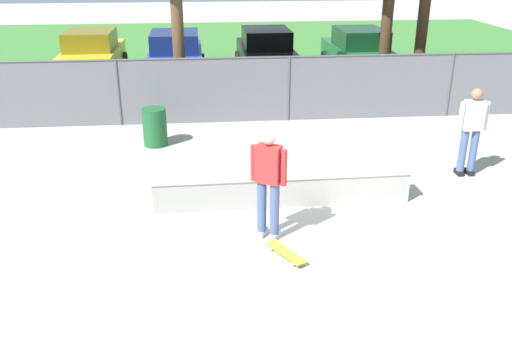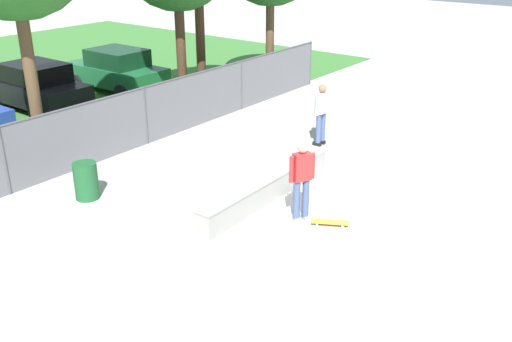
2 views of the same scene
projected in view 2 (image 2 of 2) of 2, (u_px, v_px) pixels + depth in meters
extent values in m
plane|color=#ADAAA3|center=(331.00, 200.00, 13.52)|extent=(80.00, 80.00, 0.00)
cube|color=#A8A59E|center=(267.00, 189.00, 13.47)|extent=(4.64, 0.52, 0.56)
cube|color=beige|center=(267.00, 177.00, 13.35)|extent=(4.68, 0.56, 0.06)
cube|color=beige|center=(295.00, 219.00, 12.57)|extent=(0.22, 0.28, 0.10)
cube|color=beige|center=(304.00, 217.00, 12.65)|extent=(0.22, 0.28, 0.10)
cylinder|color=#475B89|center=(297.00, 199.00, 12.35)|extent=(0.15, 0.15, 0.88)
cylinder|color=#475B89|center=(306.00, 197.00, 12.43)|extent=(0.15, 0.15, 0.88)
cube|color=red|center=(302.00, 167.00, 12.10)|extent=(0.44, 0.38, 0.60)
cylinder|color=red|center=(292.00, 169.00, 12.02)|extent=(0.10, 0.10, 0.58)
cylinder|color=red|center=(313.00, 166.00, 12.20)|extent=(0.10, 0.10, 0.58)
sphere|color=beige|center=(303.00, 148.00, 11.93)|extent=(0.22, 0.22, 0.22)
cube|color=gold|center=(330.00, 222.00, 12.37)|extent=(0.57, 0.80, 0.02)
cube|color=#B2B2B7|center=(343.00, 224.00, 12.34)|extent=(0.15, 0.12, 0.02)
cube|color=#B2B2B7|center=(317.00, 222.00, 12.41)|extent=(0.15, 0.12, 0.02)
cylinder|color=silver|center=(342.00, 227.00, 12.28)|extent=(0.05, 0.06, 0.05)
cylinder|color=silver|center=(342.00, 223.00, 12.43)|extent=(0.05, 0.06, 0.05)
cylinder|color=silver|center=(317.00, 225.00, 12.35)|extent=(0.05, 0.06, 0.05)
cylinder|color=silver|center=(317.00, 221.00, 12.50)|extent=(0.05, 0.06, 0.05)
cylinder|color=#4C4C51|center=(5.00, 161.00, 13.51)|extent=(0.07, 0.07, 1.74)
cylinder|color=#4C4C51|center=(146.00, 116.00, 16.73)|extent=(0.07, 0.07, 1.74)
cylinder|color=#4C4C51|center=(241.00, 85.00, 19.96)|extent=(0.07, 0.07, 1.74)
cylinder|color=#4C4C51|center=(310.00, 63.00, 23.19)|extent=(0.07, 0.07, 1.74)
cylinder|color=#4C4C51|center=(144.00, 88.00, 16.41)|extent=(17.73, 0.05, 0.05)
cube|color=slate|center=(146.00, 116.00, 16.73)|extent=(17.73, 0.01, 1.74)
cylinder|color=brown|center=(33.00, 88.00, 14.65)|extent=(0.32, 0.32, 4.32)
cylinder|color=#47301E|center=(181.00, 56.00, 19.28)|extent=(0.32, 0.32, 3.88)
cylinder|color=#47301E|center=(201.00, 44.00, 20.08)|extent=(0.32, 0.32, 4.33)
cylinder|color=brown|center=(270.00, 42.00, 22.11)|extent=(0.32, 0.32, 3.68)
cylinder|color=black|center=(4.00, 127.00, 17.50)|extent=(0.23, 0.64, 0.64)
cube|color=black|center=(36.00, 91.00, 20.02)|extent=(1.85, 4.22, 0.70)
cube|color=black|center=(35.00, 73.00, 19.67)|extent=(1.63, 2.12, 0.64)
cylinder|color=black|center=(38.00, 90.00, 21.53)|extent=(0.23, 0.64, 0.64)
cylinder|color=black|center=(36.00, 113.00, 18.77)|extent=(0.23, 0.64, 0.64)
cylinder|color=black|center=(82.00, 101.00, 20.09)|extent=(0.23, 0.64, 0.64)
cube|color=#1E6638|center=(116.00, 74.00, 22.28)|extent=(1.85, 4.22, 0.70)
cube|color=#10381E|center=(117.00, 58.00, 21.94)|extent=(1.63, 2.12, 0.64)
cylinder|color=black|center=(77.00, 83.00, 22.48)|extent=(0.23, 0.64, 0.64)
cylinder|color=black|center=(113.00, 74.00, 23.80)|extent=(0.23, 0.64, 0.64)
cylinder|color=black|center=(122.00, 93.00, 21.04)|extent=(0.23, 0.64, 0.64)
cylinder|color=black|center=(157.00, 84.00, 22.36)|extent=(0.23, 0.64, 0.64)
cube|color=black|center=(317.00, 144.00, 16.91)|extent=(0.11, 0.26, 0.10)
cube|color=black|center=(321.00, 142.00, 17.07)|extent=(0.11, 0.26, 0.10)
cylinder|color=#475B89|center=(319.00, 128.00, 16.70)|extent=(0.15, 0.15, 0.88)
cylinder|color=#475B89|center=(323.00, 126.00, 16.86)|extent=(0.15, 0.15, 0.88)
cube|color=silver|center=(322.00, 103.00, 16.49)|extent=(0.38, 0.23, 0.60)
cylinder|color=silver|center=(317.00, 106.00, 16.32)|extent=(0.10, 0.10, 0.58)
cylinder|color=silver|center=(326.00, 102.00, 16.68)|extent=(0.10, 0.10, 0.58)
sphere|color=#9E7051|center=(322.00, 88.00, 16.32)|extent=(0.22, 0.22, 0.22)
cylinder|color=#1E592D|center=(86.00, 181.00, 13.48)|extent=(0.56, 0.56, 0.89)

